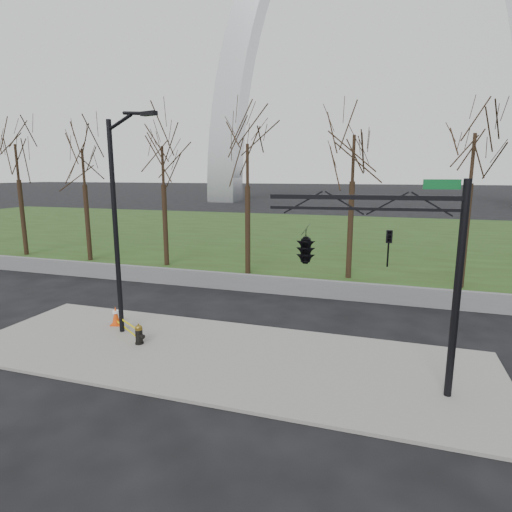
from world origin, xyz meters
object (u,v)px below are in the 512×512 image
(street_light, at_px, (119,213))
(traffic_signal_mast, at_px, (334,247))
(fire_hydrant, at_px, (139,335))
(traffic_cone, at_px, (116,316))

(street_light, distance_m, traffic_signal_mast, 8.20)
(fire_hydrant, xyz_separation_m, traffic_cone, (-2.00, 1.39, 0.04))
(fire_hydrant, bearing_deg, traffic_cone, 164.00)
(traffic_cone, bearing_deg, fire_hydrant, -34.78)
(traffic_cone, height_order, traffic_signal_mast, traffic_signal_mast)
(fire_hydrant, height_order, traffic_cone, traffic_cone)
(traffic_cone, bearing_deg, street_light, -34.06)
(fire_hydrant, distance_m, street_light, 4.46)
(traffic_cone, distance_m, street_light, 4.34)
(traffic_cone, relative_size, traffic_signal_mast, 0.13)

